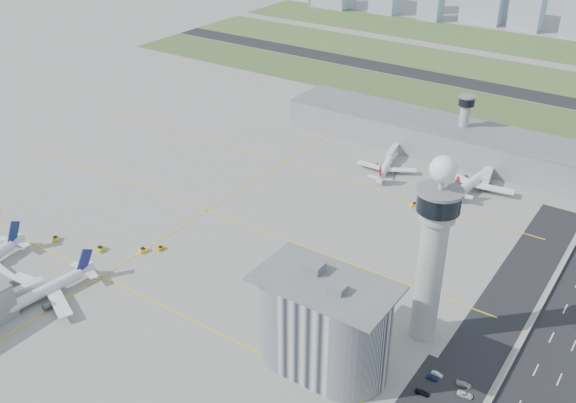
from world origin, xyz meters
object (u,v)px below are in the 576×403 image
Objects in this scene: airplane_near_c at (39,287)px; tug_0 at (56,238)px; jet_bridge_near_2 at (6,301)px; car_lot_3 at (422,393)px; tug_4 at (414,205)px; tug_3 at (160,248)px; airplane_far_b at (477,174)px; admin_building at (324,324)px; car_lot_10 at (465,395)px; jet_bridge_far_0 at (396,148)px; airplane_far_a at (387,161)px; car_lot_5 at (437,374)px; tug_2 at (143,250)px; tug_1 at (100,249)px; tug_5 at (445,187)px; car_lot_4 at (432,378)px; car_lot_11 at (464,384)px; secondary_tower at (464,120)px; control_tower at (433,244)px; jet_bridge_far_1 at (490,172)px.

tug_0 is at bearing -127.52° from airplane_near_c.
car_lot_3 is (136.18, 44.18, -2.24)m from jet_bridge_near_2.
tug_3 is at bearing -78.46° from tug_4.
tug_4 reaches higher than tug_3.
car_lot_3 is at bearing -159.12° from airplane_far_b.
tug_3 is at bearing 168.39° from admin_building.
jet_bridge_near_2 is at bearing 103.00° from car_lot_10.
airplane_near_c is 190.01m from jet_bridge_far_0.
car_lot_3 is at bearing 114.70° from car_lot_10.
tug_3 is (-36.91, -136.14, -2.03)m from jet_bridge_far_0.
airplane_far_a is 140.85m from car_lot_5.
tug_2 is at bearing -78.70° from tug_4.
airplane_far_b is 12.71× the size of tug_1.
jet_bridge_far_0 is (55.00, 193.00, 0.00)m from jet_bridge_near_2.
car_lot_3 is 1.18× the size of car_lot_5.
jet_bridge_near_2 is at bearing 100.05° from car_lot_3.
tug_3 reaches higher than car_lot_5.
tug_2 is at bearing -4.64° from jet_bridge_near_2.
airplane_near_c is 40.70m from tug_0.
tug_0 is 174.46m from tug_5.
jet_bridge_near_2 is 3.91× the size of car_lot_5.
jet_bridge_far_0 reaches higher than car_lot_3.
car_lot_5 is at bearing -17.71° from car_lot_4.
car_lot_11 reaches higher than car_lot_3.
car_lot_4 is 0.76× the size of car_lot_10.
admin_building reaches higher than car_lot_10.
airplane_far_b is 137.53m from car_lot_10.
car_lot_5 is at bearing 7.24° from tug_3.
tug_3 is at bearing -112.84° from secondary_tower.
control_tower is 18.49× the size of car_lot_4.
airplane_far_a reaches higher than car_lot_11.
control_tower is 145.99m from jet_bridge_far_0.
jet_bridge_far_0 is 161.50m from car_lot_5.
airplane_near_c reaches higher than tug_5.
tug_1 reaches higher than car_lot_10.
tug_4 is 0.74× the size of car_lot_11.
tug_3 is at bearing 23.73° from tug_1.
tug_5 is (84.97, 160.83, -5.02)m from airplane_near_c.
tug_1 is (-7.64, 33.50, -4.98)m from airplane_near_c.
airplane_near_c is 43.32m from tug_2.
airplane_far_a is 2.54× the size of jet_bridge_near_2.
tug_5 is (-13.47, -22.88, -1.86)m from jet_bridge_far_1.
tug_5 is (78.01, 118.37, 0.01)m from tug_2.
tug_5 is at bearing 140.28° from airplane_far_b.
tug_1 is (-106.07, 3.79, -14.27)m from admin_building.
tug_0 is 1.00× the size of tug_5.
airplane_near_c is 196.50m from airplane_far_b.
jet_bridge_far_1 is at bearing 99.16° from control_tower.
jet_bridge_near_2 reaches higher than car_lot_5.
secondary_tower is at bearing 13.80° from car_lot_4.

